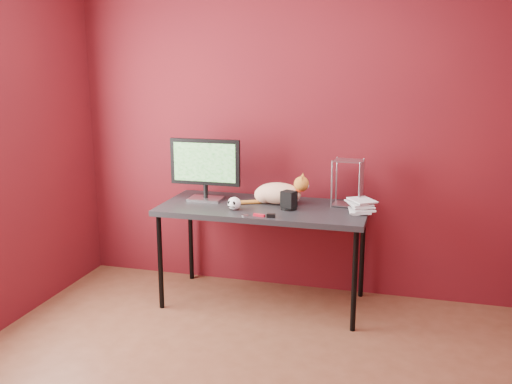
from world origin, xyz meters
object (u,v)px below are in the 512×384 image
(skull_mug, at_px, (234,203))
(desk, at_px, (264,213))
(book_stack, at_px, (354,142))
(speaker, at_px, (289,201))
(cat, at_px, (279,193))
(monitor, at_px, (205,166))

(skull_mug, bearing_deg, desk, 55.18)
(book_stack, bearing_deg, speaker, -173.23)
(cat, bearing_deg, skull_mug, -137.83)
(skull_mug, height_order, speaker, speaker)
(cat, relative_size, skull_mug, 5.12)
(monitor, height_order, speaker, monitor)
(skull_mug, bearing_deg, monitor, 155.84)
(cat, relative_size, book_stack, 0.51)
(speaker, bearing_deg, skull_mug, -141.96)
(monitor, relative_size, speaker, 4.05)
(monitor, height_order, cat, monitor)
(desk, distance_m, speaker, 0.23)
(desk, xyz_separation_m, book_stack, (0.63, 0.00, 0.55))
(desk, xyz_separation_m, skull_mug, (-0.18, -0.16, 0.10))
(monitor, relative_size, book_stack, 0.54)
(skull_mug, distance_m, book_stack, 0.94)
(desk, relative_size, cat, 2.98)
(desk, xyz_separation_m, speaker, (0.19, -0.05, 0.11))
(cat, distance_m, speaker, 0.17)
(monitor, xyz_separation_m, book_stack, (1.10, -0.05, 0.23))
(speaker, relative_size, book_stack, 0.13)
(desk, height_order, speaker, speaker)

